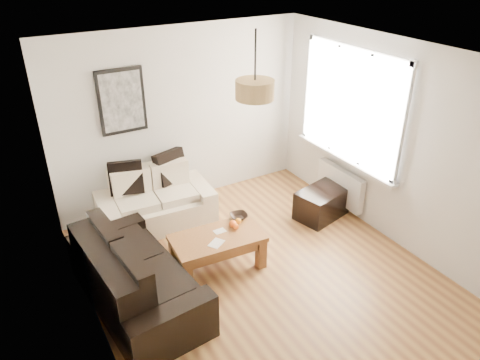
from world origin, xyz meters
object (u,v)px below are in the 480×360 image
sofa_leather (136,273)px  ottoman (322,203)px  coffee_table (218,251)px  loveseat_cream (155,199)px

sofa_leather → ottoman: (2.88, 0.37, -0.20)m
sofa_leather → coffee_table: bearing=-89.5°
loveseat_cream → sofa_leather: bearing=-114.5°
loveseat_cream → ottoman: 2.37m
coffee_table → ottoman: size_ratio=1.48×
coffee_table → ottoman: 1.85m
coffee_table → loveseat_cream: bearing=102.6°
coffee_table → ottoman: (1.83, 0.27, -0.01)m
loveseat_cream → sofa_leather: size_ratio=0.82×
loveseat_cream → coffee_table: loveseat_cream is taller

